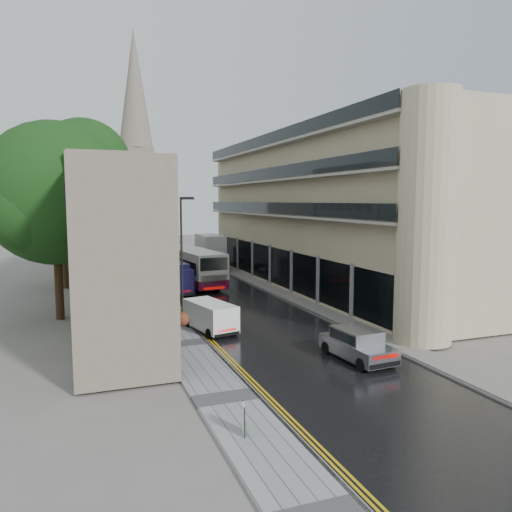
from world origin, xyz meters
TOP-DOWN VIEW (x-y plane):
  - ground at (0.00, 0.00)m, footprint 200.00×200.00m
  - road at (0.00, 27.50)m, footprint 9.00×85.00m
  - left_sidewalk at (-5.85, 27.50)m, footprint 2.70×85.00m
  - right_sidewalk at (5.40, 27.50)m, footprint 1.80×85.00m
  - old_shop_row at (-9.45, 30.00)m, footprint 4.50×56.00m
  - modern_block at (10.30, 26.00)m, footprint 8.00×40.00m
  - church_spire at (0.50, 82.00)m, footprint 6.40×6.40m
  - tree_near at (-12.50, 20.00)m, footprint 10.56×10.56m
  - tree_far at (-12.20, 33.00)m, footprint 9.24×9.24m
  - cream_bus at (-1.62, 27.94)m, footprint 4.11×12.78m
  - white_lorry at (2.41, 38.77)m, footprint 2.45×7.93m
  - silver_hatchback at (1.22, 3.64)m, footprint 2.25×4.51m
  - white_van at (-4.15, 11.57)m, footprint 2.67×4.49m
  - navy_van at (-4.30, 24.81)m, footprint 2.79×5.83m
  - pedestrian at (-5.86, 20.84)m, footprint 0.65×0.49m
  - lamp_post_near at (-4.77, 16.19)m, footprint 0.94×0.51m
  - lamp_post_far at (-4.97, 37.00)m, footprint 0.91×0.40m
  - estate_sign at (-6.22, -0.72)m, footprint 0.22×0.62m

SIDE VIEW (x-z plane):
  - ground at x=0.00m, z-range 0.00..0.00m
  - road at x=0.00m, z-range 0.00..0.02m
  - left_sidewalk at x=-5.85m, z-range 0.00..0.12m
  - right_sidewalk at x=5.40m, z-range 0.00..0.12m
  - estate_sign at x=-6.22m, z-range 0.12..1.16m
  - silver_hatchback at x=1.22m, z-range 0.02..1.66m
  - pedestrian at x=-5.86m, z-range 0.12..1.73m
  - white_van at x=-4.15m, z-range 0.02..1.92m
  - navy_van at x=-4.30m, z-range 0.02..2.89m
  - cream_bus at x=-1.62m, z-range 0.02..3.44m
  - white_lorry at x=2.41m, z-range 0.02..4.17m
  - lamp_post_far at x=-4.97m, z-range 0.12..8.02m
  - lamp_post_near at x=-4.77m, z-range 0.12..8.33m
  - old_shop_row at x=-9.45m, z-range 0.00..12.00m
  - tree_far at x=-12.20m, z-range 0.00..12.46m
  - tree_near at x=-12.50m, z-range 0.00..13.89m
  - modern_block at x=10.30m, z-range 0.00..14.00m
  - church_spire at x=0.50m, z-range 0.00..40.00m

